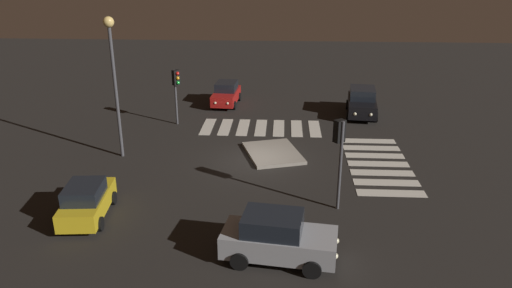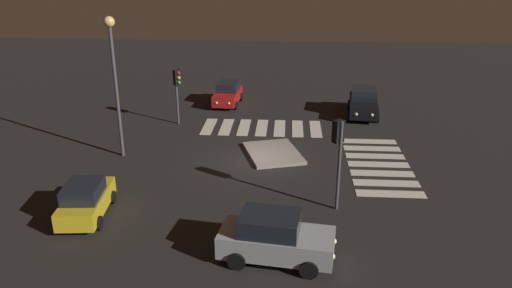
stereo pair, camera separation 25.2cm
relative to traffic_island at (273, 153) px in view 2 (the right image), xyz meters
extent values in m
plane|color=black|center=(-1.02, 0.89, -0.09)|extent=(80.00, 80.00, 0.00)
cube|color=gray|center=(0.00, 0.00, 0.00)|extent=(4.30, 3.70, 0.18)
cube|color=gold|center=(-7.41, 7.62, 0.54)|extent=(3.76, 1.89, 0.74)
cube|color=black|center=(-7.63, 7.60, 1.21)|extent=(1.98, 1.58, 0.60)
cylinder|color=black|center=(-6.37, 8.49, 0.20)|extent=(0.60, 0.27, 0.58)
cylinder|color=black|center=(-6.22, 6.97, 0.20)|extent=(0.60, 0.27, 0.58)
cylinder|color=black|center=(-8.61, 8.28, 0.20)|extent=(0.60, 0.27, 0.58)
cylinder|color=black|center=(-8.46, 6.76, 0.20)|extent=(0.60, 0.27, 0.58)
sphere|color=#F2EABF|center=(-5.68, 8.22, 0.54)|extent=(0.19, 0.19, 0.19)
sphere|color=#F2EABF|center=(-5.60, 7.37, 0.54)|extent=(0.19, 0.19, 0.19)
cube|color=#9EA0A5|center=(-10.06, -0.47, 0.62)|extent=(2.30, 4.31, 0.84)
cube|color=black|center=(-10.02, -0.22, 1.38)|extent=(1.87, 2.30, 0.68)
cylinder|color=black|center=(-9.37, -1.85, 0.24)|extent=(0.33, 0.69, 0.66)
cylinder|color=black|center=(-11.09, -1.61, 0.24)|extent=(0.33, 0.69, 0.66)
cylinder|color=black|center=(-9.03, 0.68, 0.24)|extent=(0.33, 0.69, 0.66)
cylinder|color=black|center=(-10.74, 0.91, 0.24)|extent=(0.33, 0.69, 0.66)
sphere|color=#F2EABF|center=(-9.85, -2.53, 0.62)|extent=(0.22, 0.22, 0.22)
sphere|color=#F2EABF|center=(-10.81, -2.40, 0.62)|extent=(0.22, 0.22, 0.22)
cube|color=red|center=(9.60, 3.72, 0.56)|extent=(3.86, 1.86, 0.77)
cube|color=black|center=(9.83, 3.71, 1.26)|extent=(2.02, 1.59, 0.62)
cylinder|color=black|center=(8.38, 3.01, 0.21)|extent=(0.62, 0.26, 0.61)
cylinder|color=black|center=(8.49, 4.59, 0.21)|extent=(0.62, 0.26, 0.61)
cylinder|color=black|center=(10.71, 2.85, 0.21)|extent=(0.62, 0.26, 0.61)
cylinder|color=black|center=(10.82, 4.43, 0.21)|extent=(0.62, 0.26, 0.61)
sphere|color=#F2EABF|center=(7.73, 3.40, 0.56)|extent=(0.20, 0.20, 0.20)
sphere|color=#F2EABF|center=(7.79, 4.29, 0.56)|extent=(0.20, 0.20, 0.20)
cube|color=black|center=(7.52, -5.93, 0.65)|extent=(4.45, 2.29, 0.88)
cube|color=black|center=(7.78, -5.96, 1.44)|extent=(2.36, 1.90, 0.71)
cylinder|color=black|center=(6.11, -6.68, 0.25)|extent=(0.71, 0.32, 0.69)
cylinder|color=black|center=(6.30, -4.89, 0.25)|extent=(0.71, 0.32, 0.69)
cylinder|color=black|center=(8.74, -6.97, 0.25)|extent=(0.71, 0.32, 0.69)
cylinder|color=black|center=(8.94, -5.17, 0.25)|extent=(0.71, 0.32, 0.69)
sphere|color=#F2EABF|center=(5.38, -6.21, 0.65)|extent=(0.23, 0.23, 0.23)
sphere|color=#F2EABF|center=(5.49, -5.20, 0.65)|extent=(0.23, 0.23, 0.23)
cylinder|color=#47474C|center=(4.94, 6.43, 1.73)|extent=(0.14, 0.14, 3.63)
cube|color=black|center=(4.80, 6.30, 3.06)|extent=(0.53, 0.54, 0.96)
sphere|color=red|center=(4.66, 6.17, 3.36)|extent=(0.22, 0.22, 0.22)
sphere|color=orange|center=(4.66, 6.17, 3.06)|extent=(0.22, 0.22, 0.22)
sphere|color=green|center=(4.66, 6.17, 2.76)|extent=(0.22, 0.22, 0.22)
cylinder|color=#47474C|center=(-6.06, -2.98, 1.93)|extent=(0.14, 0.14, 4.03)
cube|color=black|center=(-5.92, -2.87, 3.46)|extent=(0.52, 0.54, 0.96)
sphere|color=red|center=(-5.76, -2.75, 3.76)|extent=(0.22, 0.22, 0.22)
sphere|color=orange|center=(-5.76, -2.75, 3.46)|extent=(0.22, 0.22, 0.22)
sphere|color=green|center=(-5.76, -2.75, 3.16)|extent=(0.22, 0.22, 0.22)
cylinder|color=#47474C|center=(-0.68, 8.32, 3.45)|extent=(0.18, 0.18, 7.08)
sphere|color=#F9D172|center=(-0.68, 8.32, 7.17)|extent=(0.56, 0.56, 0.56)
cube|color=silver|center=(-4.47, -5.63, -0.08)|extent=(0.70, 3.20, 0.02)
cube|color=silver|center=(-3.32, -5.63, -0.08)|extent=(0.70, 3.20, 0.02)
cube|color=silver|center=(-2.17, -5.63, -0.08)|extent=(0.70, 3.20, 0.02)
cube|color=silver|center=(-1.02, -5.63, -0.08)|extent=(0.70, 3.20, 0.02)
cube|color=silver|center=(0.13, -5.63, -0.08)|extent=(0.70, 3.20, 0.02)
cube|color=silver|center=(1.28, -5.63, -0.08)|extent=(0.70, 3.20, 0.02)
cube|color=silver|center=(2.43, -5.63, -0.08)|extent=(0.70, 3.20, 0.02)
cube|color=silver|center=(4.48, -2.56, -0.08)|extent=(3.20, 0.70, 0.02)
cube|color=silver|center=(4.48, -1.41, -0.08)|extent=(3.20, 0.70, 0.02)
cube|color=silver|center=(4.48, -0.26, -0.08)|extent=(3.20, 0.70, 0.02)
cube|color=silver|center=(4.48, 0.89, -0.08)|extent=(3.20, 0.70, 0.02)
cube|color=silver|center=(4.48, 2.04, -0.08)|extent=(3.20, 0.70, 0.02)
cube|color=silver|center=(4.48, 3.19, -0.08)|extent=(3.20, 0.70, 0.02)
cube|color=silver|center=(4.48, 4.34, -0.08)|extent=(3.20, 0.70, 0.02)
camera|label=1|loc=(-25.22, -0.50, 10.27)|focal=34.28mm
camera|label=2|loc=(-25.21, -0.75, 10.27)|focal=34.28mm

